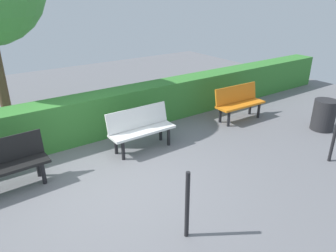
{
  "coord_description": "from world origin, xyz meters",
  "views": [
    {
      "loc": [
        1.87,
        4.41,
        3.07
      ],
      "look_at": [
        -1.53,
        -0.38,
        0.55
      ],
      "focal_mm": 33.94,
      "sensor_mm": 36.0,
      "label": 1
    }
  ],
  "objects": [
    {
      "name": "hedge_row",
      "position": [
        -1.25,
        -1.93,
        0.48
      ],
      "size": [
        14.48,
        0.64,
        0.96
      ],
      "primitive_type": "cube",
      "color": "#387F33",
      "rests_on": "ground_plane"
    },
    {
      "name": "bench_black",
      "position": [
        1.49,
        -0.81,
        0.48
      ],
      "size": [
        1.44,
        0.5,
        0.86
      ],
      "rotation": [
        0.0,
        0.0,
        0.04
      ],
      "color": "black",
      "rests_on": "ground_plane"
    },
    {
      "name": "bench_white",
      "position": [
        -1.13,
        -0.8,
        0.48
      ],
      "size": [
        1.4,
        0.48,
        0.86
      ],
      "rotation": [
        0.0,
        0.0,
        0.01
      ],
      "color": "white",
      "rests_on": "ground_plane"
    },
    {
      "name": "railing_post_near",
      "position": [
        -3.84,
        1.8,
        0.5
      ],
      "size": [
        0.06,
        0.06,
        1.0
      ],
      "primitive_type": "cylinder",
      "color": "black",
      "rests_on": "ground_plane"
    },
    {
      "name": "railing_post_mid",
      "position": [
        -0.29,
        1.8,
        0.5
      ],
      "size": [
        0.06,
        0.06,
        1.0
      ],
      "primitive_type": "cylinder",
      "color": "black",
      "rests_on": "ground_plane"
    },
    {
      "name": "bench_orange",
      "position": [
        -4.0,
        -0.77,
        0.48
      ],
      "size": [
        1.37,
        0.51,
        0.86
      ],
      "rotation": [
        0.0,
        0.0,
        -0.04
      ],
      "color": "orange",
      "rests_on": "ground_plane"
    },
    {
      "name": "trash_bin",
      "position": [
        -5.15,
        0.85,
        0.36
      ],
      "size": [
        0.52,
        0.52,
        0.73
      ],
      "primitive_type": "cylinder",
      "color": "#262628",
      "rests_on": "ground_plane"
    },
    {
      "name": "ground_plane",
      "position": [
        0.0,
        0.0,
        0.0
      ],
      "size": [
        18.48,
        18.48,
        0.0
      ],
      "primitive_type": "plane",
      "color": "slate"
    }
  ]
}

